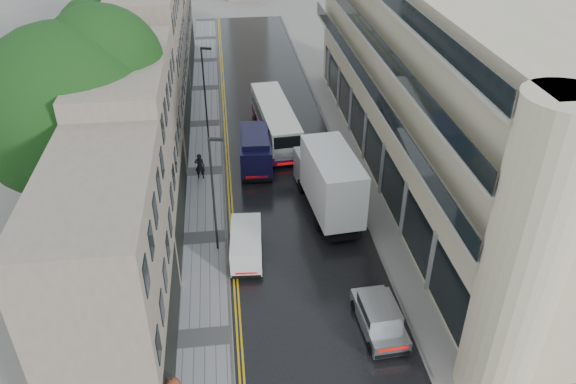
{
  "coord_description": "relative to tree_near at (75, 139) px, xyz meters",
  "views": [
    {
      "loc": [
        -4.14,
        -9.2,
        21.11
      ],
      "look_at": [
        -0.81,
        18.0,
        3.81
      ],
      "focal_mm": 35.0,
      "sensor_mm": 36.0,
      "label": 1
    }
  ],
  "objects": [
    {
      "name": "white_lorry",
      "position": [
        13.72,
        -0.73,
        -4.62
      ],
      "size": [
        3.45,
        9.0,
        4.61
      ],
      "primitive_type": null,
      "rotation": [
        0.0,
        0.0,
        0.09
      ],
      "color": "white",
      "rests_on": "road"
    },
    {
      "name": "old_shop_row",
      "position": [
        3.05,
        10.0,
        -0.95
      ],
      "size": [
        4.5,
        56.0,
        12.0
      ],
      "primitive_type": null,
      "color": "gray",
      "rests_on": "ground"
    },
    {
      "name": "lamp_post_far",
      "position": [
        6.88,
        13.11,
        -3.04
      ],
      "size": [
        0.87,
        0.42,
        7.56
      ],
      "primitive_type": null,
      "rotation": [
        0.0,
        0.0,
        -0.28
      ],
      "color": "black",
      "rests_on": "left_sidewalk"
    },
    {
      "name": "cream_bus",
      "position": [
        11.56,
        9.53,
        -5.49
      ],
      "size": [
        3.24,
        10.68,
        2.87
      ],
      "primitive_type": null,
      "rotation": [
        0.0,
        0.0,
        0.08
      ],
      "color": "white",
      "rests_on": "road"
    },
    {
      "name": "road",
      "position": [
        12.5,
        7.5,
        -6.94
      ],
      "size": [
        9.0,
        85.0,
        0.02
      ],
      "primitive_type": "cube",
      "color": "black",
      "rests_on": "ground"
    },
    {
      "name": "modern_block",
      "position": [
        22.8,
        6.0,
        0.05
      ],
      "size": [
        8.0,
        40.0,
        14.0
      ],
      "primitive_type": null,
      "color": "beige",
      "rests_on": "ground"
    },
    {
      "name": "navy_van",
      "position": [
        9.34,
        6.14,
        -5.47
      ],
      "size": [
        2.54,
        5.79,
        2.9
      ],
      "primitive_type": null,
      "rotation": [
        0.0,
        0.0,
        -0.05
      ],
      "color": "black",
      "rests_on": "road"
    },
    {
      "name": "tree_near",
      "position": [
        0.0,
        0.0,
        0.0
      ],
      "size": [
        10.56,
        10.56,
        13.89
      ],
      "primitive_type": null,
      "color": "black",
      "rests_on": "ground"
    },
    {
      "name": "lamp_post_near",
      "position": [
        7.41,
        -2.0,
        -3.12
      ],
      "size": [
        0.85,
        0.3,
        7.4
      ],
      "primitive_type": null,
      "rotation": [
        0.0,
        0.0,
        -0.14
      ],
      "color": "black",
      "rests_on": "left_sidewalk"
    },
    {
      "name": "silver_hatchback",
      "position": [
        14.64,
        -11.0,
        -6.13
      ],
      "size": [
        2.08,
        4.31,
        1.58
      ],
      "primitive_type": null,
      "rotation": [
        0.0,
        0.0,
        0.06
      ],
      "color": "#B8B9BD",
      "rests_on": "road"
    },
    {
      "name": "left_sidewalk",
      "position": [
        6.65,
        7.5,
        -6.89
      ],
      "size": [
        2.7,
        85.0,
        0.12
      ],
      "primitive_type": "cube",
      "color": "gray",
      "rests_on": "ground"
    },
    {
      "name": "tree_far",
      "position": [
        0.3,
        13.0,
        -0.72
      ],
      "size": [
        9.24,
        9.24,
        12.46
      ],
      "primitive_type": null,
      "color": "black",
      "rests_on": "ground"
    },
    {
      "name": "white_van",
      "position": [
        8.2,
        -4.37,
        -5.99
      ],
      "size": [
        2.04,
        4.23,
        1.87
      ],
      "primitive_type": null,
      "rotation": [
        0.0,
        0.0,
        -0.07
      ],
      "color": "silver",
      "rests_on": "road"
    },
    {
      "name": "right_sidewalk",
      "position": [
        17.9,
        7.5,
        -6.89
      ],
      "size": [
        1.8,
        85.0,
        0.12
      ],
      "primitive_type": "cube",
      "color": "slate",
      "rests_on": "ground"
    },
    {
      "name": "pedestrian",
      "position": [
        6.32,
        6.49,
        -5.84
      ],
      "size": [
        0.77,
        0.55,
        1.98
      ],
      "primitive_type": "imported",
      "rotation": [
        0.0,
        0.0,
        3.03
      ],
      "color": "black",
      "rests_on": "left_sidewalk"
    }
  ]
}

